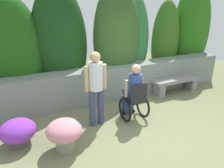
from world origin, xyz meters
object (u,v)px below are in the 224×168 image
(flower_pot_red_accent, at_px, (64,133))
(stone_bench, at_px, (176,83))
(flower_pot_purple_near, at_px, (18,132))
(person_in_wheelchair, at_px, (134,94))
(person_standing_companion, at_px, (96,85))

(flower_pot_red_accent, bearing_deg, stone_bench, 18.68)
(flower_pot_purple_near, height_order, flower_pot_red_accent, flower_pot_red_accent)
(person_in_wheelchair, bearing_deg, flower_pot_red_accent, -170.03)
(flower_pot_purple_near, relative_size, flower_pot_red_accent, 1.03)
(person_in_wheelchair, height_order, flower_pot_red_accent, person_in_wheelchair)
(stone_bench, distance_m, flower_pot_purple_near, 4.51)
(person_in_wheelchair, bearing_deg, flower_pot_purple_near, 173.36)
(stone_bench, relative_size, person_in_wheelchair, 1.19)
(stone_bench, bearing_deg, person_in_wheelchair, -154.42)
(stone_bench, relative_size, flower_pot_purple_near, 2.38)
(flower_pot_red_accent, bearing_deg, flower_pot_purple_near, 145.25)
(flower_pot_purple_near, xyz_separation_m, flower_pot_red_accent, (0.77, -0.53, 0.09))
(person_in_wheelchair, height_order, person_standing_companion, person_standing_companion)
(flower_pot_red_accent, bearing_deg, person_in_wheelchair, 15.10)
(person_standing_companion, bearing_deg, person_in_wheelchair, 8.90)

